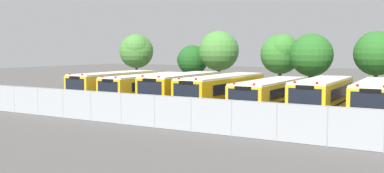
% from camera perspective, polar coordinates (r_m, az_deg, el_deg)
% --- Properties ---
extents(ground_plane, '(160.00, 160.00, 0.00)m').
position_cam_1_polar(ground_plane, '(34.19, 4.29, -2.88)').
color(ground_plane, '#514F4C').
extents(school_bus_0, '(2.72, 10.05, 2.67)m').
position_cam_1_polar(school_bus_0, '(40.34, -10.20, 0.25)').
color(school_bus_0, yellow).
rests_on(school_bus_0, ground_plane).
extents(school_bus_1, '(2.58, 10.48, 2.57)m').
position_cam_1_polar(school_bus_1, '(38.08, -5.95, -0.04)').
color(school_bus_1, yellow).
rests_on(school_bus_1, ground_plane).
extents(school_bus_2, '(2.87, 9.97, 2.75)m').
position_cam_1_polar(school_bus_2, '(35.71, -1.30, -0.20)').
color(school_bus_2, yellow).
rests_on(school_bus_2, ground_plane).
extents(school_bus_3, '(2.84, 10.97, 2.74)m').
position_cam_1_polar(school_bus_3, '(33.90, 4.05, -0.50)').
color(school_bus_3, yellow).
rests_on(school_bus_3, ground_plane).
extents(school_bus_4, '(2.75, 10.48, 2.50)m').
position_cam_1_polar(school_bus_4, '(32.62, 10.39, -0.99)').
color(school_bus_4, yellow).
rests_on(school_bus_4, ground_plane).
extents(school_bus_5, '(2.55, 9.44, 2.70)m').
position_cam_1_polar(school_bus_5, '(31.44, 16.85, -1.16)').
color(school_bus_5, yellow).
rests_on(school_bus_5, ground_plane).
extents(school_bus_6, '(2.80, 9.93, 2.68)m').
position_cam_1_polar(school_bus_6, '(30.85, 23.39, -1.48)').
color(school_bus_6, yellow).
rests_on(school_bus_6, ground_plane).
extents(tree_0, '(3.79, 3.79, 6.33)m').
position_cam_1_polar(tree_0, '(48.67, -7.37, 4.79)').
color(tree_0, '#4C3823').
rests_on(tree_0, ground_plane).
extents(tree_1, '(3.56, 3.35, 5.12)m').
position_cam_1_polar(tree_1, '(48.01, -0.10, 3.48)').
color(tree_1, '#4C3823').
rests_on(tree_1, ground_plane).
extents(tree_2, '(4.20, 4.20, 6.59)m').
position_cam_1_polar(tree_2, '(45.43, 3.46, 4.77)').
color(tree_2, '#4C3823').
rests_on(tree_2, ground_plane).
extents(tree_3, '(3.92, 3.92, 6.15)m').
position_cam_1_polar(tree_3, '(43.58, 11.67, 4.38)').
color(tree_3, '#4C3823').
rests_on(tree_3, ground_plane).
extents(tree_4, '(3.93, 3.93, 6.09)m').
position_cam_1_polar(tree_4, '(41.25, 15.45, 3.97)').
color(tree_4, '#4C3823').
rests_on(tree_4, ground_plane).
extents(tree_5, '(3.85, 3.85, 6.22)m').
position_cam_1_polar(tree_5, '(40.47, 23.19, 3.97)').
color(tree_5, '#4C3823').
rests_on(tree_5, ground_plane).
extents(chainlink_fence, '(30.03, 0.07, 1.98)m').
position_cam_1_polar(chainlink_fence, '(25.58, -4.99, -3.21)').
color(chainlink_fence, '#9EA0A3').
rests_on(chainlink_fence, ground_plane).
extents(traffic_cone, '(0.35, 0.35, 0.46)m').
position_cam_1_polar(traffic_cone, '(23.52, 13.44, -6.00)').
color(traffic_cone, '#EA5914').
rests_on(traffic_cone, ground_plane).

